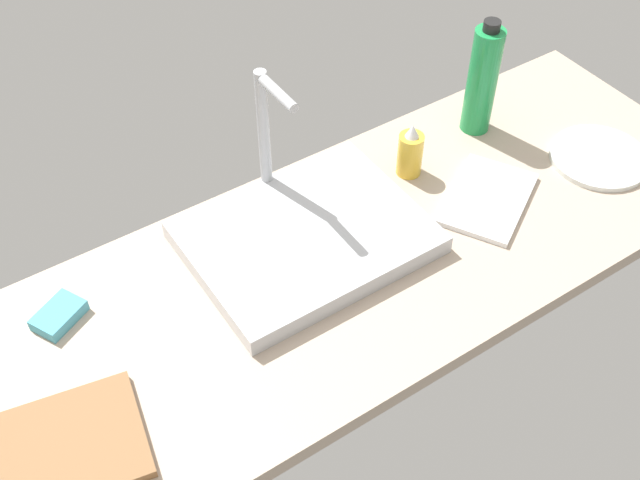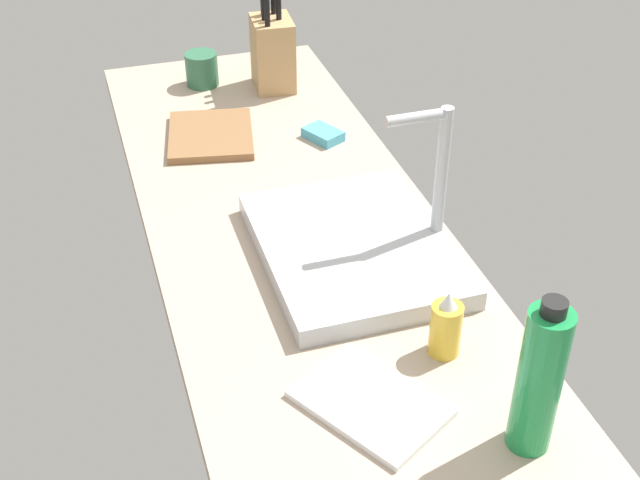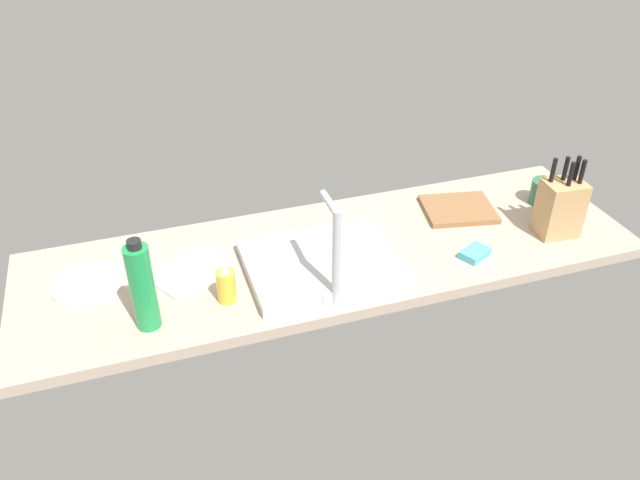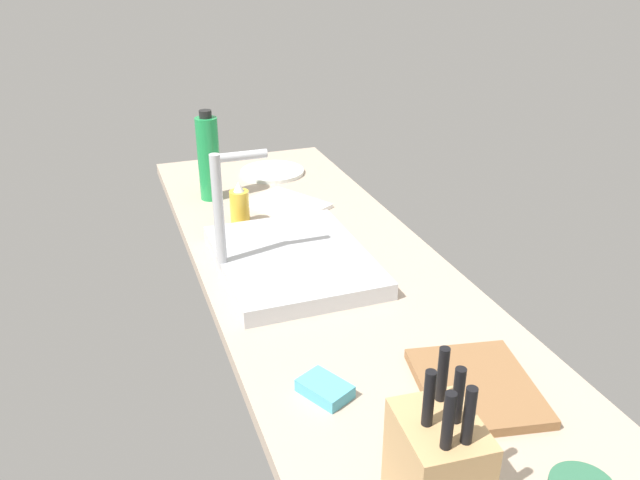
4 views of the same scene
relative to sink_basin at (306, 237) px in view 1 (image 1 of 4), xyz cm
name	(u,v)px [view 1 (image 1 of 4)]	position (x,y,z in cm)	size (l,w,h in cm)	color
countertop_slab	(299,289)	(-6.39, -7.58, -3.75)	(190.70, 58.36, 3.50)	tan
sink_basin	(306,237)	(0.00, 0.00, 0.00)	(44.25, 34.32, 4.00)	#B7BABF
faucet	(267,130)	(1.43, 15.43, 15.20)	(5.50, 12.76, 29.92)	#B7BABF
cutting_board	(69,447)	(-54.66, -16.56, -1.10)	(23.22, 19.54, 1.80)	brown
soap_bottle	(410,153)	(29.55, 5.73, 3.33)	(5.30, 5.30, 12.46)	gold
water_bottle	(482,80)	(51.29, 9.53, 10.73)	(6.53, 6.53, 26.96)	#1E8E47
dinner_plate	(599,157)	(66.32, -13.85, -1.40)	(21.14, 21.14, 1.20)	silver
dish_towel	(487,199)	(37.53, -10.23, -1.40)	(22.42, 15.16, 1.20)	white
dish_sponge	(59,315)	(-46.57, 8.79, -0.80)	(9.00, 6.00, 2.40)	#4CA3BC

